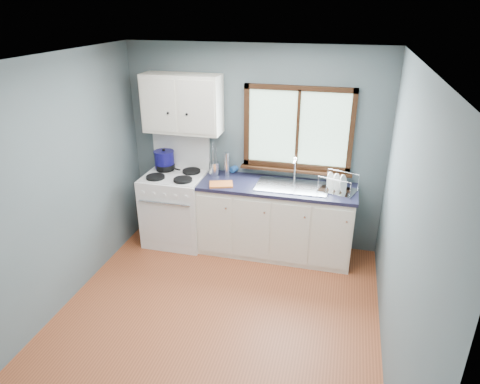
% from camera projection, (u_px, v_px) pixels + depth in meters
% --- Properties ---
extents(floor, '(3.20, 3.60, 0.02)m').
position_uv_depth(floor, '(213.00, 325.00, 4.23)').
color(floor, '#A04F2B').
rests_on(floor, ground).
extents(ceiling, '(3.20, 3.60, 0.02)m').
position_uv_depth(ceiling, '(204.00, 61.00, 3.21)').
color(ceiling, white).
rests_on(ceiling, wall_back).
extents(wall_back, '(3.20, 0.02, 2.50)m').
position_uv_depth(wall_back, '(254.00, 148.00, 5.32)').
color(wall_back, slate).
rests_on(wall_back, ground).
extents(wall_front, '(3.20, 0.02, 2.50)m').
position_uv_depth(wall_front, '(96.00, 369.00, 2.11)').
color(wall_front, slate).
rests_on(wall_front, ground).
extents(wall_left, '(0.02, 3.60, 2.50)m').
position_uv_depth(wall_left, '(49.00, 193.00, 4.08)').
color(wall_left, slate).
rests_on(wall_left, ground).
extents(wall_right, '(0.02, 3.60, 2.50)m').
position_uv_depth(wall_right, '(404.00, 233.00, 3.36)').
color(wall_right, slate).
rests_on(wall_right, ground).
extents(gas_range, '(0.76, 0.69, 1.36)m').
position_uv_depth(gas_range, '(176.00, 206.00, 5.54)').
color(gas_range, white).
rests_on(gas_range, floor).
extents(base_cabinets, '(1.85, 0.60, 0.88)m').
position_uv_depth(base_cabinets, '(275.00, 223.00, 5.30)').
color(base_cabinets, white).
rests_on(base_cabinets, floor).
extents(countertop, '(1.89, 0.64, 0.04)m').
position_uv_depth(countertop, '(277.00, 187.00, 5.10)').
color(countertop, black).
rests_on(countertop, base_cabinets).
extents(sink, '(0.84, 0.46, 0.44)m').
position_uv_depth(sink, '(292.00, 191.00, 5.08)').
color(sink, silver).
rests_on(sink, countertop).
extents(window, '(1.36, 0.10, 1.03)m').
position_uv_depth(window, '(297.00, 135.00, 5.08)').
color(window, '#9EC6A8').
rests_on(window, wall_back).
extents(upper_cabinets, '(0.95, 0.35, 0.70)m').
position_uv_depth(upper_cabinets, '(182.00, 104.00, 5.13)').
color(upper_cabinets, white).
rests_on(upper_cabinets, wall_back).
extents(skillet, '(0.38, 0.31, 0.05)m').
position_uv_depth(skillet, '(166.00, 166.00, 5.49)').
color(skillet, black).
rests_on(skillet, gas_range).
extents(stockpot, '(0.33, 0.33, 0.25)m').
position_uv_depth(stockpot, '(164.00, 159.00, 5.48)').
color(stockpot, '#110D56').
rests_on(stockpot, gas_range).
extents(utensil_crock, '(0.15, 0.15, 0.42)m').
position_uv_depth(utensil_crock, '(214.00, 168.00, 5.37)').
color(utensil_crock, silver).
rests_on(utensil_crock, countertop).
extents(thermos, '(0.08, 0.08, 0.30)m').
position_uv_depth(thermos, '(227.00, 164.00, 5.32)').
color(thermos, silver).
rests_on(thermos, countertop).
extents(soap_bottle, '(0.12, 0.12, 0.23)m').
position_uv_depth(soap_bottle, '(231.00, 165.00, 5.40)').
color(soap_bottle, '#245BA9').
rests_on(soap_bottle, countertop).
extents(dish_towel, '(0.32, 0.27, 0.02)m').
position_uv_depth(dish_towel, '(221.00, 184.00, 5.09)').
color(dish_towel, orange).
rests_on(dish_towel, countertop).
extents(dish_rack, '(0.47, 0.41, 0.21)m').
position_uv_depth(dish_rack, '(337.00, 186.00, 4.92)').
color(dish_rack, silver).
rests_on(dish_rack, countertop).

